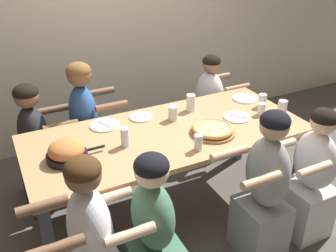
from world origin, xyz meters
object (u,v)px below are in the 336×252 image
(diner_far_right, at_px, (209,110))
(diner_near_right, at_px, (311,180))
(empty_plate_b, at_px, (237,117))
(drinking_glass_e, at_px, (282,109))
(empty_plate_c, at_px, (245,98))
(drinking_glass_b, at_px, (262,100))
(diner_far_left, at_px, (37,148))
(skillet_bowl, at_px, (67,152))
(empty_plate_a, at_px, (141,117))
(drinking_glass_a, at_px, (173,114))
(drinking_glass_c, at_px, (261,110))
(drinking_glass_f, at_px, (198,143))
(diner_near_left, at_px, (92,252))
(diner_near_midright, at_px, (264,192))
(drinking_glass_g, at_px, (125,137))
(empty_plate_d, at_px, (105,125))
(diner_near_midleft, at_px, (153,236))
(pizza_board_main, at_px, (213,130))
(drinking_glass_d, at_px, (191,103))
(diner_far_midleft, at_px, (86,131))

(diner_far_right, height_order, diner_near_right, diner_near_right)
(empty_plate_b, xyz_separation_m, drinking_glass_e, (0.37, -0.12, 0.05))
(drinking_glass_e, distance_m, diner_near_right, 0.64)
(empty_plate_c, relative_size, drinking_glass_b, 1.98)
(empty_plate_b, distance_m, diner_far_left, 1.72)
(skillet_bowl, distance_m, empty_plate_c, 1.72)
(empty_plate_a, relative_size, drinking_glass_a, 1.65)
(drinking_glass_c, height_order, drinking_glass_f, drinking_glass_f)
(empty_plate_b, bearing_deg, diner_near_left, -155.64)
(skillet_bowl, relative_size, diner_far_left, 0.37)
(drinking_glass_f, bearing_deg, diner_near_midright, -47.66)
(empty_plate_a, xyz_separation_m, drinking_glass_a, (0.22, -0.15, 0.05))
(diner_far_left, relative_size, diner_near_midright, 0.93)
(drinking_glass_g, bearing_deg, diner_far_right, 31.89)
(drinking_glass_f, bearing_deg, drinking_glass_g, 147.85)
(drinking_glass_e, relative_size, diner_near_right, 0.12)
(empty_plate_b, xyz_separation_m, empty_plate_d, (-1.02, 0.35, -0.00))
(skillet_bowl, height_order, drinking_glass_a, skillet_bowl)
(skillet_bowl, bearing_deg, diner_near_midleft, -63.12)
(diner_near_right, bearing_deg, empty_plate_c, -3.50)
(empty_plate_b, height_order, drinking_glass_f, drinking_glass_f)
(pizza_board_main, bearing_deg, diner_far_right, 58.49)
(drinking_glass_a, xyz_separation_m, drinking_glass_g, (-0.50, -0.22, 0.02))
(drinking_glass_b, bearing_deg, diner_near_right, -96.99)
(diner_near_midleft, height_order, diner_far_right, diner_near_midleft)
(empty_plate_c, relative_size, empty_plate_d, 0.97)
(empty_plate_d, relative_size, diner_near_midright, 0.20)
(empty_plate_c, height_order, diner_far_right, diner_far_right)
(empty_plate_d, height_order, drinking_glass_f, drinking_glass_f)
(empty_plate_a, relative_size, drinking_glass_d, 1.36)
(drinking_glass_g, bearing_deg, drinking_glass_b, 4.09)
(drinking_glass_g, height_order, diner_near_midleft, diner_near_midleft)
(drinking_glass_e, height_order, diner_near_left, diner_near_left)
(diner_near_midleft, relative_size, diner_far_midleft, 0.91)
(empty_plate_c, xyz_separation_m, empty_plate_d, (-1.32, 0.07, -0.00))
(empty_plate_a, bearing_deg, diner_far_left, 155.41)
(empty_plate_a, distance_m, diner_near_right, 1.41)
(diner_far_left, bearing_deg, diner_far_right, 90.00)
(empty_plate_c, height_order, drinking_glass_e, drinking_glass_e)
(drinking_glass_e, bearing_deg, empty_plate_b, 161.61)
(skillet_bowl, height_order, empty_plate_a, skillet_bowl)
(pizza_board_main, relative_size, drinking_glass_d, 2.42)
(empty_plate_c, xyz_separation_m, drinking_glass_c, (-0.07, -0.32, 0.04))
(diner_far_midleft, bearing_deg, drinking_glass_c, 59.57)
(empty_plate_c, height_order, diner_far_midleft, diner_far_midleft)
(drinking_glass_f, distance_m, diner_far_midleft, 1.19)
(drinking_glass_e, xyz_separation_m, diner_near_right, (-0.13, -0.53, -0.34))
(empty_plate_a, relative_size, drinking_glass_g, 1.37)
(empty_plate_a, height_order, empty_plate_c, same)
(skillet_bowl, height_order, drinking_glass_e, skillet_bowl)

